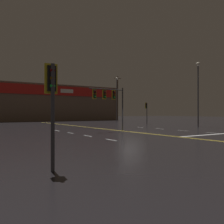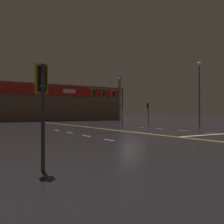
{
  "view_description": "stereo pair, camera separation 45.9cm",
  "coord_description": "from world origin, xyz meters",
  "px_view_note": "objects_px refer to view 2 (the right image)",
  "views": [
    {
      "loc": [
        -15.02,
        -20.17,
        1.89
      ],
      "look_at": [
        0.0,
        3.41,
        2.0
      ],
      "focal_mm": 40.0,
      "sensor_mm": 36.0,
      "label": 1
    },
    {
      "loc": [
        -14.63,
        -20.41,
        1.89
      ],
      "look_at": [
        0.0,
        3.41,
        2.0
      ],
      "focal_mm": 40.0,
      "sensor_mm": 36.0,
      "label": 2
    }
  ],
  "objects_px": {
    "traffic_signal_corner_southwest": "(42,92)",
    "streetlight_near_left": "(119,94)",
    "traffic_signal_median": "(108,97)",
    "streetlight_median_approach": "(199,85)",
    "traffic_signal_corner_northeast": "(148,108)"
  },
  "relations": [
    {
      "from": "traffic_signal_corner_southwest",
      "to": "streetlight_near_left",
      "type": "relative_size",
      "value": 0.36
    },
    {
      "from": "traffic_signal_median",
      "to": "streetlight_median_approach",
      "type": "distance_m",
      "value": 15.19
    },
    {
      "from": "traffic_signal_median",
      "to": "streetlight_near_left",
      "type": "height_order",
      "value": "streetlight_near_left"
    },
    {
      "from": "traffic_signal_median",
      "to": "streetlight_near_left",
      "type": "xyz_separation_m",
      "value": [
        17.08,
        24.12,
        2.67
      ]
    },
    {
      "from": "traffic_signal_corner_southwest",
      "to": "streetlight_median_approach",
      "type": "xyz_separation_m",
      "value": [
        25.82,
        14.68,
        3.16
      ]
    },
    {
      "from": "streetlight_near_left",
      "to": "streetlight_median_approach",
      "type": "relative_size",
      "value": 1.1
    },
    {
      "from": "traffic_signal_median",
      "to": "streetlight_median_approach",
      "type": "xyz_separation_m",
      "value": [
        15.01,
        0.69,
        2.2
      ]
    },
    {
      "from": "traffic_signal_median",
      "to": "traffic_signal_corner_northeast",
      "type": "relative_size",
      "value": 1.26
    },
    {
      "from": "traffic_signal_corner_northeast",
      "to": "traffic_signal_median",
      "type": "bearing_deg",
      "value": -143.43
    },
    {
      "from": "traffic_signal_corner_northeast",
      "to": "streetlight_median_approach",
      "type": "xyz_separation_m",
      "value": [
        1.09,
        -9.64,
        3.07
      ]
    },
    {
      "from": "traffic_signal_median",
      "to": "streetlight_near_left",
      "type": "distance_m",
      "value": 29.67
    },
    {
      "from": "traffic_signal_median",
      "to": "streetlight_median_approach",
      "type": "height_order",
      "value": "streetlight_median_approach"
    },
    {
      "from": "traffic_signal_corner_southwest",
      "to": "streetlight_near_left",
      "type": "height_order",
      "value": "streetlight_near_left"
    },
    {
      "from": "traffic_signal_corner_southwest",
      "to": "streetlight_median_approach",
      "type": "height_order",
      "value": "streetlight_median_approach"
    },
    {
      "from": "streetlight_near_left",
      "to": "traffic_signal_median",
      "type": "bearing_deg",
      "value": -125.31
    }
  ]
}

